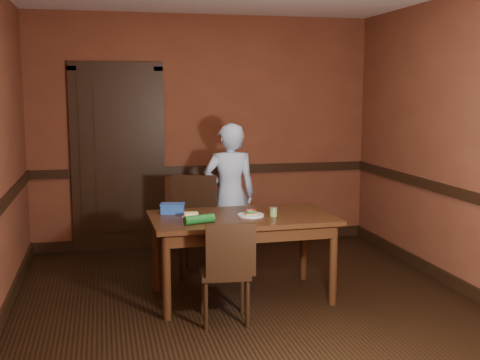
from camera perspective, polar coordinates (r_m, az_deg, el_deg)
name	(u,v)px	position (r m, az deg, el deg)	size (l,w,h in m)	color
floor	(249,308)	(5.21, 0.88, -12.05)	(4.00, 4.50, 0.01)	black
wall_back	(204,132)	(7.10, -3.45, 4.58)	(4.00, 0.02, 2.70)	brown
wall_front	(368,196)	(2.79, 12.04, -1.51)	(4.00, 0.02, 2.70)	brown
wall_right	(468,145)	(5.72, 20.78, 3.13)	(0.02, 4.50, 2.70)	brown
dado_back	(204,170)	(7.13, -3.39, 0.97)	(4.00, 0.03, 0.10)	black
dado_right	(463,195)	(5.77, 20.43, -1.32)	(0.03, 4.50, 0.10)	black
baseboard_back	(205,239)	(7.29, -3.34, -5.59)	(4.00, 0.03, 0.12)	black
baseboard_left	(0,321)	(5.12, -21.77, -12.33)	(0.03, 4.50, 0.12)	black
baseboard_right	(458,285)	(5.96, 20.01, -9.31)	(0.03, 4.50, 0.12)	black
door	(118,156)	(7.00, -11.49, 2.25)	(1.05, 0.07, 2.20)	black
dining_table	(242,257)	(5.36, 0.17, -7.30)	(1.59, 0.89, 0.74)	#331B0C
chair_far	(203,227)	(5.99, -3.50, -4.45)	(0.46, 0.46, 0.98)	black
chair_near	(224,270)	(4.83, -1.49, -8.57)	(0.39, 0.39, 0.83)	black
person	(230,195)	(6.29, -0.96, -1.42)	(0.55, 0.36, 1.50)	#AFCEED
sandwich_plate	(251,214)	(5.25, 1.02, -3.26)	(0.23, 0.23, 0.06)	silver
sauce_jar	(273,212)	(5.24, 3.19, -3.02)	(0.07, 0.07, 0.08)	olive
cheese_saucer	(191,216)	(5.19, -4.68, -3.39)	(0.16, 0.16, 0.05)	silver
food_tub	(173,208)	(5.39, -6.41, -2.69)	(0.24, 0.19, 0.09)	#2856B3
wrapped_veg	(199,219)	(4.96, -3.88, -3.73)	(0.07, 0.07, 0.26)	#14541B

